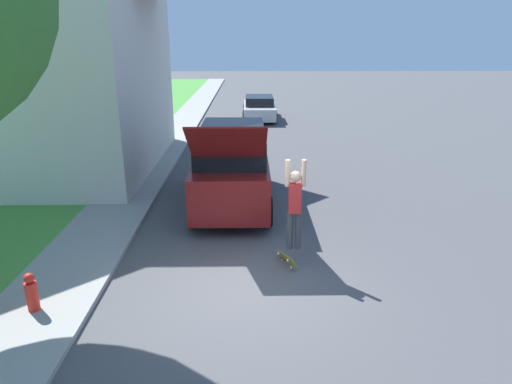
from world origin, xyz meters
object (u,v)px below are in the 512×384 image
fire_hydrant (32,292)px  suv_parked (232,165)px  skateboarder (295,204)px  car_down_street (259,108)px  skateboard (287,259)px

fire_hydrant → suv_parked: bearing=59.4°
suv_parked → fire_hydrant: bearing=-120.6°
skateboarder → car_down_street: bearing=91.0°
skateboarder → fire_hydrant: 5.04m
suv_parked → skateboarder: (1.39, -3.78, 0.22)m
skateboarder → fire_hydrant: skateboarder is taller
skateboarder → skateboard: size_ratio=2.48×
suv_parked → skateboarder: 4.03m
suv_parked → car_down_street: bearing=85.7°
car_down_street → suv_parked: bearing=-94.3°
car_down_street → skateboarder: 18.32m
skateboard → fire_hydrant: 4.86m
suv_parked → car_down_street: (1.08, 14.53, -0.51)m
suv_parked → skateboard: size_ratio=7.56×
car_down_street → skateboarder: skateboarder is taller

